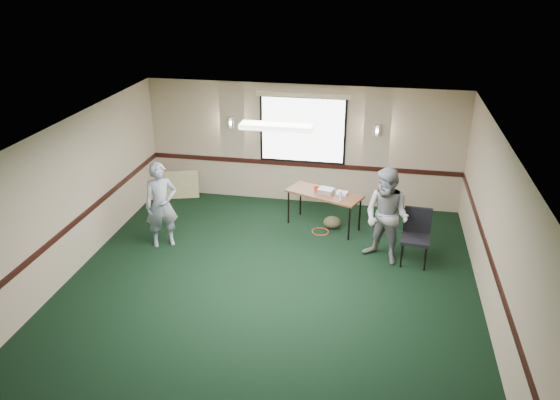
% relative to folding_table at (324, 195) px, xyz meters
% --- Properties ---
extents(ground, '(8.00, 8.00, 0.00)m').
position_rel_folding_table_xyz_m(ground, '(-0.64, -2.77, -0.71)').
color(ground, black).
rests_on(ground, ground).
extents(room_shell, '(8.00, 8.02, 8.00)m').
position_rel_folding_table_xyz_m(room_shell, '(-0.64, -0.65, 0.87)').
color(room_shell, tan).
rests_on(room_shell, ground).
extents(folding_table, '(1.65, 1.15, 0.77)m').
position_rel_folding_table_xyz_m(folding_table, '(0.00, 0.00, 0.00)').
color(folding_table, '#522817').
rests_on(folding_table, ground).
extents(projector, '(0.36, 0.32, 0.10)m').
position_rel_folding_table_xyz_m(projector, '(0.04, -0.01, 0.11)').
color(projector, gray).
rests_on(projector, folding_table).
extents(game_console, '(0.25, 0.21, 0.05)m').
position_rel_folding_table_xyz_m(game_console, '(0.36, -0.00, 0.08)').
color(game_console, white).
rests_on(game_console, folding_table).
extents(red_cup, '(0.08, 0.08, 0.12)m').
position_rel_folding_table_xyz_m(red_cup, '(-0.18, 0.08, 0.12)').
color(red_cup, red).
rests_on(red_cup, folding_table).
extents(water_bottle, '(0.06, 0.06, 0.21)m').
position_rel_folding_table_xyz_m(water_bottle, '(0.35, -0.32, 0.16)').
color(water_bottle, '#92BDEF').
rests_on(water_bottle, folding_table).
extents(duffel_bag, '(0.44, 0.39, 0.26)m').
position_rel_folding_table_xyz_m(duffel_bag, '(0.19, -0.04, -0.58)').
color(duffel_bag, '#4E482C').
rests_on(duffel_bag, ground).
extents(cable_coil, '(0.46, 0.46, 0.02)m').
position_rel_folding_table_xyz_m(cable_coil, '(-0.03, -0.26, -0.70)').
color(cable_coil, red).
rests_on(cable_coil, ground).
extents(folded_table, '(1.25, 0.55, 0.64)m').
position_rel_folding_table_xyz_m(folded_table, '(-3.64, 0.83, -0.39)').
color(folded_table, '#9B8E5F').
rests_on(folded_table, ground).
extents(conference_chair, '(0.54, 0.56, 1.02)m').
position_rel_folding_table_xyz_m(conference_chair, '(1.81, -1.07, -0.11)').
color(conference_chair, black).
rests_on(conference_chair, ground).
extents(person_left, '(0.73, 0.66, 1.69)m').
position_rel_folding_table_xyz_m(person_left, '(-2.97, -1.34, 0.13)').
color(person_left, '#40588D').
rests_on(person_left, ground).
extents(person_right, '(1.10, 1.03, 1.80)m').
position_rel_folding_table_xyz_m(person_right, '(1.25, -1.17, 0.19)').
color(person_right, '#7597B6').
rests_on(person_right, ground).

